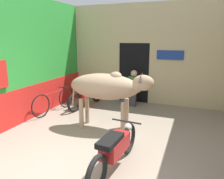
# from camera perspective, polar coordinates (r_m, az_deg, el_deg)

# --- Properties ---
(wall_left_shopfront) EXTENTS (0.25, 4.75, 3.37)m
(wall_left_shopfront) POSITION_cam_1_polar(r_m,az_deg,el_deg) (6.62, -20.26, 7.22)
(wall_left_shopfront) COLOR green
(wall_left_shopfront) RESTS_ON ground_plane
(wall_back_with_doorway) EXTENTS (5.21, 0.93, 3.37)m
(wall_back_with_doorway) POSITION_cam_1_polar(r_m,az_deg,el_deg) (7.83, 7.93, 7.56)
(wall_back_with_doorway) COLOR #C6B289
(wall_back_with_doorway) RESTS_ON ground_plane
(cow) EXTENTS (2.12, 0.80, 1.49)m
(cow) POSITION_cam_1_polar(r_m,az_deg,el_deg) (5.32, -1.21, 0.61)
(cow) COLOR tan
(cow) RESTS_ON ground_plane
(motorcycle_near) EXTENTS (0.58, 1.91, 0.74)m
(motorcycle_near) POSITION_cam_1_polar(r_m,az_deg,el_deg) (3.84, 0.81, -15.08)
(motorcycle_near) COLOR black
(motorcycle_near) RESTS_ON ground_plane
(motorcycle_far) EXTENTS (0.58, 1.87, 0.73)m
(motorcycle_far) POSITION_cam_1_polar(r_m,az_deg,el_deg) (7.27, -6.73, -1.31)
(motorcycle_far) COLOR black
(motorcycle_far) RESTS_ON ground_plane
(bicycle) EXTENTS (0.44, 1.77, 0.70)m
(bicycle) POSITION_cam_1_polar(r_m,az_deg,el_deg) (6.93, -14.78, -2.89)
(bicycle) COLOR black
(bicycle) RESTS_ON ground_plane
(shopkeeper_seated) EXTENTS (0.36, 0.34, 1.19)m
(shopkeeper_seated) POSITION_cam_1_polar(r_m,az_deg,el_deg) (7.35, 5.58, 0.72)
(shopkeeper_seated) COLOR #3D3842
(shopkeeper_seated) RESTS_ON ground_plane
(plastic_stool) EXTENTS (0.34, 0.34, 0.46)m
(plastic_stool) POSITION_cam_1_polar(r_m,az_deg,el_deg) (7.51, 3.35, -2.08)
(plastic_stool) COLOR #2856B2
(plastic_stool) RESTS_ON ground_plane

